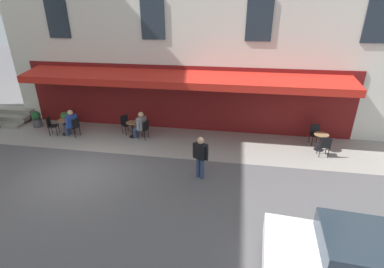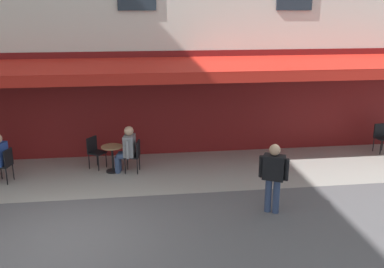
# 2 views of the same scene
# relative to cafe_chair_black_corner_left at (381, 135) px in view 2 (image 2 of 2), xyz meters

# --- Properties ---
(ground_plane) EXTENTS (70.00, 70.00, 0.00)m
(ground_plane) POSITION_rel_cafe_chair_black_corner_left_xyz_m (9.20, 4.22, -0.55)
(ground_plane) COLOR #565456
(sidewalk_cafe_terrace) EXTENTS (20.50, 3.20, 0.01)m
(sidewalk_cafe_terrace) POSITION_rel_cafe_chair_black_corner_left_xyz_m (5.95, 0.82, -0.54)
(sidewalk_cafe_terrace) COLOR gray
(sidewalk_cafe_terrace) RESTS_ON ground_plane
(cafe_chair_black_corner_left) EXTENTS (0.45, 0.45, 0.91)m
(cafe_chair_black_corner_left) POSITION_rel_cafe_chair_black_corner_left_xyz_m (0.00, 0.00, 0.00)
(cafe_chair_black_corner_left) COLOR black
(cafe_chair_black_corner_left) RESTS_ON ground_plane
(cafe_table_mid_terrace) EXTENTS (0.60, 0.60, 0.75)m
(cafe_table_mid_terrace) POSITION_rel_cafe_chair_black_corner_left_xyz_m (8.37, 0.66, -0.06)
(cafe_table_mid_terrace) COLOR black
(cafe_table_mid_terrace) RESTS_ON ground_plane
(cafe_chair_black_by_window) EXTENTS (0.47, 0.47, 0.91)m
(cafe_chair_black_by_window) POSITION_rel_cafe_chair_black_corner_left_xyz_m (7.75, 0.78, 0.00)
(cafe_chair_black_by_window) COLOR black
(cafe_chair_black_by_window) RESTS_ON ground_plane
(cafe_chair_black_near_door) EXTENTS (0.56, 0.56, 0.91)m
(cafe_chair_black_near_door) POSITION_rel_cafe_chair_black_corner_left_xyz_m (8.88, 0.28, 0.00)
(cafe_chair_black_near_door) COLOR black
(cafe_chair_black_near_door) RESTS_ON ground_plane
(cafe_chair_black_facing_street) EXTENTS (0.48, 0.48, 0.91)m
(cafe_chair_black_facing_street) POSITION_rel_cafe_chair_black_corner_left_xyz_m (11.11, 1.06, 0.00)
(cafe_chair_black_facing_street) COLOR black
(cafe_chair_black_facing_street) RESTS_ON ground_plane
(seated_patron_in_grey) EXTENTS (0.61, 0.67, 1.33)m
(seated_patron_in_grey) POSITION_rel_cafe_chair_black_corner_left_xyz_m (7.96, 0.74, 0.16)
(seated_patron_in_grey) COLOR navy
(seated_patron_in_grey) RESTS_ON ground_plane
(walking_pedestrian_in_black) EXTENTS (0.59, 0.45, 1.60)m
(walking_pedestrian_in_black) POSITION_rel_cafe_chair_black_corner_left_xyz_m (4.71, 3.65, 0.39)
(walking_pedestrian_in_black) COLOR navy
(walking_pedestrian_in_black) RESTS_ON ground_plane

